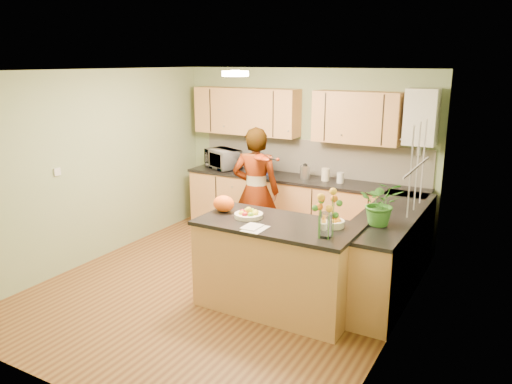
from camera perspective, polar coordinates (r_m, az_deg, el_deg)
The scene contains 28 objects.
floor at distance 6.04m, azimuth -3.65°, elevation -10.76°, with size 4.50×4.50×0.00m, color #5A3219.
ceiling at distance 5.45m, azimuth -4.09°, elevation 13.70°, with size 4.00×4.50×0.02m, color white.
wall_back at distance 7.56m, azimuth 5.49°, elevation 4.43°, with size 4.00×0.02×2.50m, color gray.
wall_front at distance 4.01m, azimuth -21.75°, elevation -6.01°, with size 4.00×0.02×2.50m, color gray.
wall_left at distance 6.89m, azimuth -17.98°, elevation 2.76°, with size 0.02×4.50×2.50m, color gray.
wall_right at distance 4.86m, azimuth 16.37°, elevation -1.98°, with size 0.02×4.50×2.50m, color gray.
back_counter at distance 7.43m, azimuth 5.11°, elevation -1.93°, with size 3.64×0.62×0.94m.
right_counter at distance 5.95m, azimuth 14.90°, elevation -6.69°, with size 0.62×2.24×0.94m.
splashback at distance 7.51m, azimuth 6.13°, elevation 3.96°, with size 3.60×0.02×0.52m, color silver.
upper_cabinets at distance 7.39m, azimuth 3.80°, elevation 8.93°, with size 3.20×0.34×0.70m.
boiler at distance 6.81m, azimuth 18.39°, elevation 8.11°, with size 0.40×0.30×0.86m.
window_right at distance 5.36m, azimuth 18.00°, elevation 2.75°, with size 0.01×1.30×1.05m.
light_switch at distance 6.48m, azimuth -21.77°, elevation 2.16°, with size 0.02×0.09×0.09m, color silver.
ceiling_lamp at distance 5.70m, azimuth -2.39°, elevation 13.38°, with size 0.30×0.30×0.07m.
peninsula_island at distance 5.39m, azimuth 2.43°, elevation -8.36°, with size 1.68×0.86×0.97m.
fruit_dish at distance 5.36m, azimuth -0.85°, elevation -2.47°, with size 0.31×0.31×0.11m.
orange_bowl at distance 5.12m, azimuth 8.77°, elevation -3.32°, with size 0.24×0.24×0.14m.
flower_vase at distance 4.72m, azimuth 8.06°, elevation -1.13°, with size 0.29×0.29×0.53m.
orange_bag at distance 5.56m, azimuth -3.71°, elevation -1.34°, with size 0.24×0.21×0.18m, color #F35B14.
papers at distance 5.01m, azimuth -0.09°, elevation -4.20°, with size 0.20×0.27×0.01m, color silver.
violinist at distance 6.77m, azimuth -0.02°, elevation 0.06°, with size 0.64×0.42×1.76m, color #E2B18A.
violin at distance 6.37m, azimuth 0.58°, elevation 3.99°, with size 0.61×0.25×0.12m, color #4E1904, non-canonical shape.
microwave at distance 7.94m, azimuth -3.83°, elevation 3.80°, with size 0.55×0.37×0.30m, color silver.
blue_box at distance 7.57m, azimuth 0.57°, elevation 2.98°, with size 0.28×0.21×0.22m, color navy.
kettle at distance 7.25m, azimuth 5.62°, elevation 2.35°, with size 0.14×0.14×0.26m.
jar_cream at distance 7.17m, azimuth 7.95°, elevation 1.99°, with size 0.11×0.11×0.18m, color beige.
jar_white at distance 7.06m, azimuth 9.61°, elevation 1.61°, with size 0.10×0.10×0.15m, color silver.
potted_plant at distance 5.30m, azimuth 14.12°, elevation -1.22°, with size 0.43×0.37×0.48m, color #387B29.
Camera 1 is at (2.98, -4.56, 2.60)m, focal length 35.00 mm.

